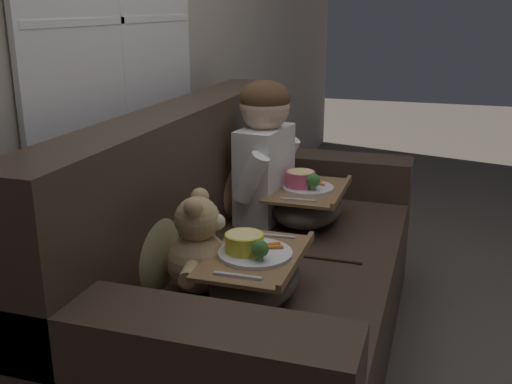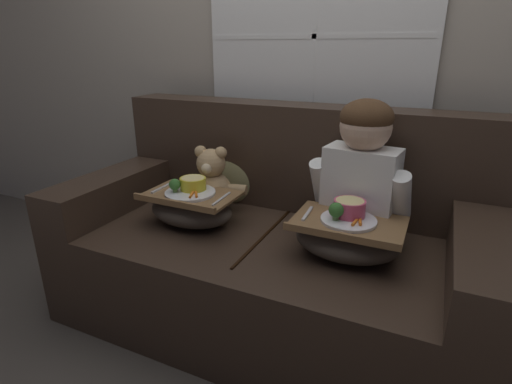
# 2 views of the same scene
# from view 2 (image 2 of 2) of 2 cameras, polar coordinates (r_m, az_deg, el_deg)

# --- Properties ---
(ground_plane) EXTENTS (14.00, 14.00, 0.00)m
(ground_plane) POSITION_cam_2_polar(r_m,az_deg,el_deg) (2.06, 1.73, -17.34)
(ground_plane) COLOR #4C443D
(wall_back_with_window) EXTENTS (8.00, 0.08, 2.60)m
(wall_back_with_window) POSITION_cam_2_polar(r_m,az_deg,el_deg) (2.20, 8.73, 21.06)
(wall_back_with_window) COLOR #A89E8E
(wall_back_with_window) RESTS_ON ground_plane
(couch) EXTENTS (1.90, 0.95, 0.99)m
(couch) POSITION_cam_2_polar(r_m,az_deg,el_deg) (1.93, 2.68, -7.88)
(couch) COLOR #38281E
(couch) RESTS_ON ground_plane
(throw_pillow_behind_child) EXTENTS (0.35, 0.17, 0.36)m
(throw_pillow_behind_child) POSITION_cam_2_polar(r_m,az_deg,el_deg) (1.93, 15.48, 0.41)
(throw_pillow_behind_child) COLOR #B2754C
(throw_pillow_behind_child) RESTS_ON couch
(throw_pillow_behind_teddy) EXTENTS (0.36, 0.18, 0.38)m
(throw_pillow_behind_teddy) POSITION_cam_2_polar(r_m,az_deg,el_deg) (2.15, -3.98, 3.18)
(throw_pillow_behind_teddy) COLOR #898456
(throw_pillow_behind_teddy) RESTS_ON couch
(child_figure) EXTENTS (0.44, 0.23, 0.60)m
(child_figure) POSITION_cam_2_polar(r_m,az_deg,el_deg) (1.71, 14.92, 3.76)
(child_figure) COLOR white
(child_figure) RESTS_ON couch
(teddy_bear) EXTENTS (0.36, 0.26, 0.33)m
(teddy_bear) POSITION_cam_2_polar(r_m,az_deg,el_deg) (2.02, -6.37, 1.17)
(teddy_bear) COLOR tan
(teddy_bear) RESTS_ON couch
(lap_tray_child) EXTENTS (0.43, 0.30, 0.23)m
(lap_tray_child) POSITION_cam_2_polar(r_m,az_deg,el_deg) (1.62, 12.86, -6.18)
(lap_tray_child) COLOR #473D33
(lap_tray_child) RESTS_ON child_figure
(lap_tray_teddy) EXTENTS (0.42, 0.28, 0.23)m
(lap_tray_teddy) POSITION_cam_2_polar(r_m,az_deg,el_deg) (1.89, -9.27, -2.10)
(lap_tray_teddy) COLOR #473D33
(lap_tray_teddy) RESTS_ON teddy_bear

